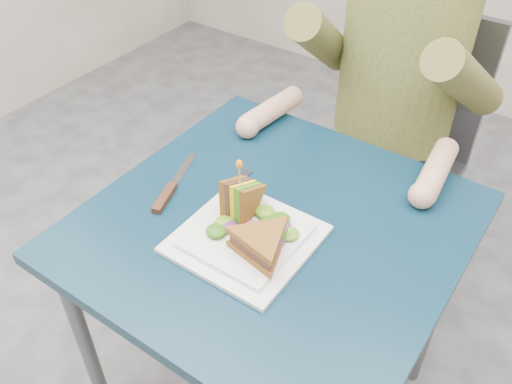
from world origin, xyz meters
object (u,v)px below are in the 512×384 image
Objects in this scene: plate at (246,237)px; knife at (168,192)px; table at (273,248)px; sandwich_upright at (240,200)px; chair at (397,137)px; sandwich_flat at (261,243)px; diner at (404,38)px; fork at (224,191)px.

knife is (-0.23, 0.02, -0.00)m from plate.
sandwich_upright reaches higher than table.
sandwich_upright is (-0.06, -0.75, 0.24)m from chair.
plate is 0.07m from sandwich_flat.
diner reaches higher than sandwich_upright.
plate is (-0.02, -0.68, -0.18)m from diner.
chair is at bearing 72.72° from knife.
sandwich_flat is at bearing -33.58° from fork.
plate reaches higher than fork.
table is at bearing 14.22° from knife.
diner reaches higher than table.
table is 5.21× the size of sandwich_upright.
chair is 5.19× the size of fork.
sandwich_flat reaches higher than table.
knife is (-0.24, -0.78, 0.20)m from chair.
chair is 0.74m from fork.
chair is 1.25× the size of diner.
sandwich_flat is 0.12m from sandwich_upright.
sandwich_flat is at bearing -34.66° from sandwich_upright.
chair is 6.46× the size of sandwich_upright.
sandwich_flat is at bearing -24.44° from plate.
fork is at bearing 147.77° from sandwich_upright.
fork is (-0.08, 0.05, -0.05)m from sandwich_upright.
table is 3.49× the size of knife.
fork is (-0.18, 0.12, -0.04)m from sandwich_flat.
fork is at bearing -101.73° from chair.
knife is at bearing 171.34° from sandwich_flat.
plate reaches higher than table.
table is at bearing -90.00° from chair.
fork is 0.83× the size of knife.
chair is at bearing 85.33° from sandwich_upright.
fork is at bearing 146.42° from sandwich_flat.
chair is 5.49× the size of sandwich_flat.
table is 0.81× the size of chair.
chair is 3.58× the size of plate.
sandwich_upright is (-0.05, 0.04, 0.05)m from plate.
diner reaches higher than chair.
chair is 0.39m from diner.
chair is 0.79m from sandwich_upright.
fork is (-0.14, -0.59, -0.18)m from diner.
diner is 0.63m from fork.
chair is (0.00, 0.72, -0.11)m from table.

